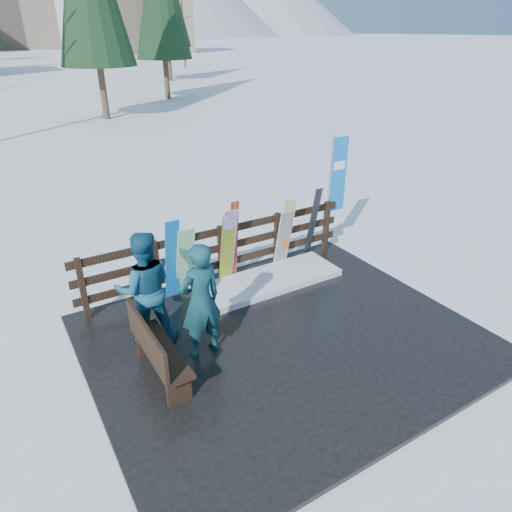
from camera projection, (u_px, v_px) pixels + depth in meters
ground at (284, 340)px, 7.44m from camera, size 700.00×700.00×0.00m
deck at (284, 338)px, 7.43m from camera, size 6.00×5.00×0.08m
fence at (221, 250)px, 8.80m from camera, size 5.60×0.10×1.15m
snow_patch at (268, 280)px, 8.93m from camera, size 2.92×1.00×0.12m
bench at (156, 349)px, 6.31m from camera, size 0.41×1.50×0.97m
snowboard_0 at (172, 260)px, 8.06m from camera, size 0.26×0.36×1.62m
snowboard_1 at (185, 262)px, 8.21m from camera, size 0.32×0.40×1.42m
snowboard_2 at (227, 250)px, 8.60m from camera, size 0.27×0.30×1.48m
snowboard_3 at (228, 247)px, 8.59m from camera, size 0.28×0.35×1.59m
snowboard_4 at (283, 240)px, 9.23m from camera, size 0.26×0.30×1.29m
snowboard_5 at (285, 234)px, 9.20m from camera, size 0.28×0.35×1.55m
ski_pair_a at (234, 242)px, 8.69m from camera, size 0.17×0.20×1.68m
ski_pair_b at (312, 224)px, 9.58m from camera, size 0.17×0.33×1.62m
rental_flag at (336, 179)px, 9.72m from camera, size 0.45×0.04×2.60m
person_front at (201, 301)px, 6.64m from camera, size 0.72×0.51×1.85m
person_back at (145, 289)px, 6.95m from camera, size 1.05×0.91×1.86m
trees at (6, 14)px, 42.93m from camera, size 42.32×68.79×12.75m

